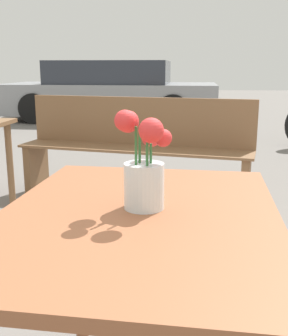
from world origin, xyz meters
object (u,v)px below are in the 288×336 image
parked_car (111,92)px  bench_near (136,143)px  table_front (139,247)px  flower_vase (144,171)px

parked_car → bench_near: bearing=-78.7°
bench_near → table_front: bearing=-84.0°
table_front → bench_near: bench_near is taller
table_front → bench_near: (-0.25, 2.41, -0.14)m
flower_vase → parked_car: 8.01m
bench_near → parked_car: (-1.10, 5.51, 0.11)m
table_front → parked_car: bearing=99.7°
table_front → parked_car: size_ratio=0.23×
flower_vase → parked_car: size_ratio=0.06×
parked_car → flower_vase: bearing=-80.2°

